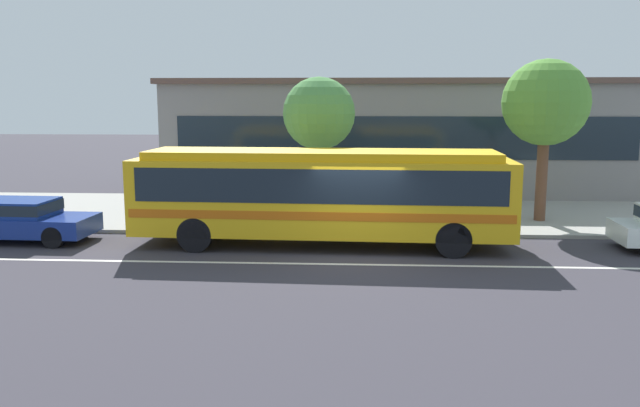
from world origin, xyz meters
name	(u,v)px	position (x,y,z in m)	size (l,w,h in m)	color
ground_plane	(357,257)	(0.00, 0.00, 0.00)	(120.00, 120.00, 0.00)	#36333B
sidewalk_slab	(357,213)	(0.00, 6.70, 0.06)	(60.00, 8.00, 0.12)	#98968E
lane_stripe_center	(357,264)	(0.00, -0.80, 0.00)	(56.00, 0.16, 0.01)	silver
transit_bus	(322,191)	(-1.05, 1.35, 1.65)	(11.06, 2.92, 2.83)	gold
sedan_behind_bus	(16,218)	(-10.44, 1.45, 0.72)	(4.60, 1.99, 1.29)	navy
pedestrian_waiting_near_sign	(460,195)	(3.50, 4.68, 1.07)	(0.48, 0.48, 1.64)	#2A2D4A
pedestrian_walking_along_curb	(381,200)	(0.75, 3.19, 1.11)	(0.48, 0.48, 1.69)	#735C55
pedestrian_standing_by_tree	(394,197)	(1.19, 3.85, 1.11)	(0.48, 0.48, 1.68)	slate
bus_stop_sign	(494,181)	(4.31, 3.18, 1.73)	(0.08, 0.44, 2.52)	gray
street_tree_near_stop	(319,114)	(-1.34, 4.76, 3.80)	(2.47, 2.47, 4.94)	brown
street_tree_mid_block	(546,104)	(6.36, 5.24, 4.15)	(2.94, 2.94, 5.54)	brown
station_building	(399,136)	(1.92, 13.26, 2.59)	(21.13, 7.62, 5.17)	gray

